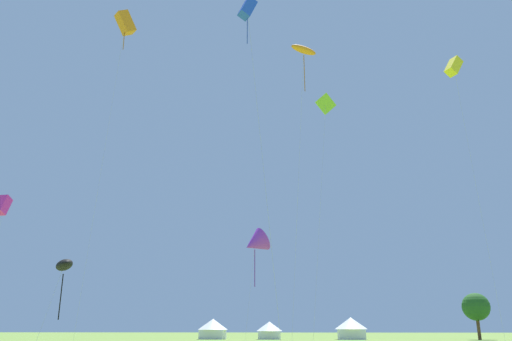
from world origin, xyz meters
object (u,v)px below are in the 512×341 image
Objects in this scene: kite_yellow_box at (454,67)px; festival_tent_center at (213,328)px; kite_orange_box at (125,23)px; kite_blue_box at (248,10)px; festival_tent_right at (351,327)px; kite_orange_parafoil at (304,50)px; kite_magenta_box at (3,205)px; festival_tent_left at (269,329)px; kite_black_parafoil at (64,265)px; kite_purple_delta at (255,243)px; kite_lime_diamond at (326,107)px; tree_distant_right at (476,307)px.

kite_yellow_box is 6.73× the size of festival_tent_center.
kite_orange_box is at bearing -107.90° from festival_tent_center.
festival_tent_right is at bearing 78.60° from kite_blue_box.
kite_orange_parafoil reaches higher than kite_magenta_box.
kite_orange_box reaches higher than festival_tent_left.
kite_orange_box is 37.98m from kite_yellow_box.
kite_black_parafoil is 0.26× the size of kite_orange_parafoil.
kite_orange_box reaches higher than kite_purple_delta.
festival_tent_right is (5.62, 27.92, -27.26)m from kite_orange_parafoil.
kite_orange_box is 2.62× the size of kite_magenta_box.
festival_tent_center is at bearing 102.21° from kite_blue_box.
kite_blue_box is 20.36m from kite_orange_parafoil.
festival_tent_left is (-7.82, 26.01, -22.01)m from kite_lime_diamond.
festival_tent_left is (15.52, 23.15, -35.30)m from kite_orange_box.
kite_orange_parafoil is at bearing 4.84° from kite_black_parafoil.
kite_blue_box is at bearing -53.01° from kite_orange_box.
kite_black_parafoil reaches higher than festival_tent_right.
kite_black_parafoil is at bearing -146.55° from tree_distant_right.
kite_purple_delta is (-6.39, 13.52, -17.72)m from kite_orange_parafoil.
kite_magenta_box is at bearing -153.72° from kite_purple_delta.
kite_purple_delta is (14.86, 8.76, -25.45)m from kite_orange_box.
kite_purple_delta is at bearing 115.29° from kite_orange_parafoil.
kite_magenta_box is 1.12× the size of kite_purple_delta.
kite_orange_parafoil reaches higher than kite_yellow_box.
kite_yellow_box is 37.64m from festival_tent_right.
kite_orange_box is 25.39m from kite_magenta_box.
kite_blue_box is 0.77× the size of kite_yellow_box.
kite_orange_box is at bearing 176.43° from kite_yellow_box.
kite_yellow_box is 7.82× the size of festival_tent_left.
festival_tent_center reaches higher than festival_tent_left.
festival_tent_right is 0.74× the size of tree_distant_right.
kite_magenta_box is at bearing 177.59° from kite_orange_parafoil.
kite_yellow_box is 46.72m from festival_tent_center.
tree_distant_right is (36.43, -0.11, 2.72)m from festival_tent_center.
kite_orange_box is 10.40× the size of festival_tent_left.
kite_black_parafoil is at bearing -119.07° from festival_tent_left.
kite_black_parafoil is at bearing -98.96° from kite_orange_box.
kite_lime_diamond is 0.87× the size of kite_yellow_box.
kite_orange_parafoil is 41.44m from festival_tent_center.
kite_blue_box is 51.38m from festival_tent_center.
festival_tent_left is (8.04, 0.00, -0.22)m from festival_tent_center.
kite_lime_diamond is 4.05× the size of tree_distant_right.
kite_orange_parafoil is at bearing -170.97° from kite_yellow_box.
kite_lime_diamond is 34.06m from festival_tent_right.
festival_tent_left is 11.36m from festival_tent_right.
kite_black_parafoil is at bearing -173.43° from kite_yellow_box.
kite_blue_box reaches higher than kite_black_parafoil.
tree_distant_right is (17.04, -0.11, 2.63)m from festival_tent_right.
tree_distant_right is at bearing 60.31° from kite_blue_box.
kite_purple_delta is at bearing 44.09° from kite_black_parafoil.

